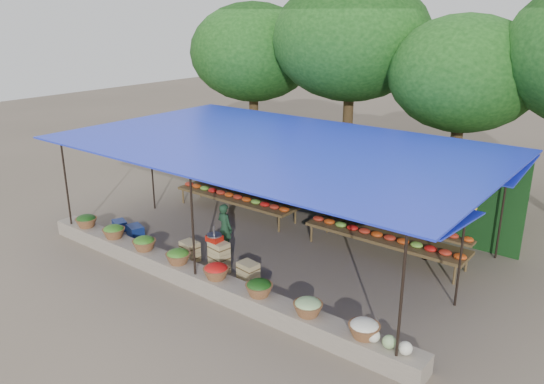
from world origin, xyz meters
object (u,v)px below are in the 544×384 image
Objects in this scene: blue_crate_back at (135,231)px; vendor_seated at (225,228)px; crate_counter at (218,260)px; blue_crate_front at (120,225)px; weighing_scale at (214,237)px.

vendor_seated is at bearing 33.86° from blue_crate_back.
blue_crate_front is (-4.01, 0.16, -0.18)m from crate_counter.
crate_counter reaches higher than blue_crate_front.
blue_crate_back is at bearing 21.50° from blue_crate_front.
vendor_seated reaches higher than blue_crate_front.
crate_counter is 5.30× the size of blue_crate_front.
crate_counter is 6.31× the size of weighing_scale.
crate_counter is at bearing 19.38° from blue_crate_front.
crate_counter is 0.56m from weighing_scale.
weighing_scale is 0.76× the size of blue_crate_back.
crate_counter reaches higher than blue_crate_back.
vendor_seated is 2.82m from blue_crate_back.
blue_crate_back is at bearing 22.65° from vendor_seated.
vendor_seated is (-0.54, 0.94, -0.21)m from weighing_scale.
crate_counter is 1.19m from vendor_seated.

